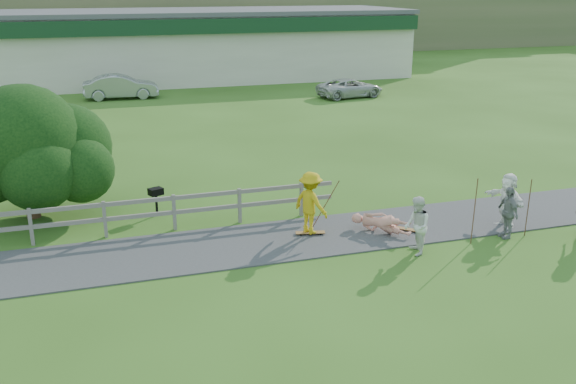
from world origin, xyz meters
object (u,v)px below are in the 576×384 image
(spectator_d, at_px, (507,200))
(spectator_b, at_px, (508,212))
(skater_rider, at_px, (311,206))
(tree, at_px, (27,166))
(car_white, at_px, (350,88))
(skater_fallen, at_px, (381,223))
(spectator_a, at_px, (417,226))
(car_silver, at_px, (121,87))
(bbq, at_px, (156,202))

(spectator_d, bearing_deg, spectator_b, -40.68)
(skater_rider, bearing_deg, tree, 34.70)
(car_white, distance_m, tree, 25.25)
(skater_fallen, bearing_deg, spectator_a, -120.82)
(skater_rider, xyz_separation_m, spectator_d, (5.86, -1.11, -0.07))
(skater_rider, distance_m, car_white, 23.97)
(car_white, bearing_deg, skater_fallen, 150.52)
(skater_fallen, bearing_deg, car_silver, 62.28)
(tree, height_order, bbq, tree)
(spectator_b, height_order, car_silver, spectator_b)
(spectator_d, relative_size, car_white, 0.39)
(skater_rider, height_order, spectator_b, skater_rider)
(skater_fallen, bearing_deg, tree, 114.73)
(tree, bearing_deg, spectator_b, -24.16)
(skater_rider, relative_size, bbq, 2.03)
(skater_fallen, xyz_separation_m, car_silver, (-5.81, 25.99, 0.43))
(skater_rider, height_order, skater_fallen, skater_rider)
(spectator_d, distance_m, bbq, 10.81)
(spectator_b, relative_size, spectator_d, 0.91)
(skater_rider, bearing_deg, spectator_a, -160.09)
(skater_rider, height_order, spectator_d, skater_rider)
(bbq, bearing_deg, skater_fallen, -52.74)
(skater_fallen, xyz_separation_m, spectator_b, (3.36, -1.34, 0.44))
(spectator_a, height_order, car_silver, spectator_a)
(skater_rider, relative_size, skater_fallen, 1.02)
(skater_fallen, xyz_separation_m, bbq, (-6.12, 3.57, 0.12))
(spectator_b, height_order, bbq, spectator_b)
(spectator_a, xyz_separation_m, tree, (-10.14, 6.22, 0.86))
(car_silver, distance_m, bbq, 22.42)
(skater_rider, relative_size, car_white, 0.43)
(car_white, relative_size, bbq, 4.77)
(spectator_a, height_order, spectator_b, spectator_a)
(spectator_a, bearing_deg, skater_rider, -119.39)
(car_white, relative_size, tree, 0.76)
(tree, bearing_deg, bbq, -15.18)
(spectator_a, bearing_deg, car_silver, -154.50)
(car_white, bearing_deg, spectator_b, 159.19)
(spectator_a, distance_m, spectator_d, 3.70)
(spectator_d, bearing_deg, bbq, -119.81)
(skater_rider, bearing_deg, spectator_b, -136.32)
(spectator_a, height_order, tree, tree)
(spectator_b, bearing_deg, car_silver, -158.91)
(spectator_a, xyz_separation_m, spectator_d, (3.56, 1.00, 0.04))
(car_white, bearing_deg, bbq, 133.22)
(car_silver, bearing_deg, spectator_d, -157.78)
(spectator_a, distance_m, car_silver, 28.28)
(bbq, bearing_deg, spectator_a, -61.59)
(spectator_d, bearing_deg, tree, -117.77)
(skater_fallen, distance_m, car_white, 23.62)
(spectator_b, xyz_separation_m, spectator_d, (0.48, 0.71, 0.08))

